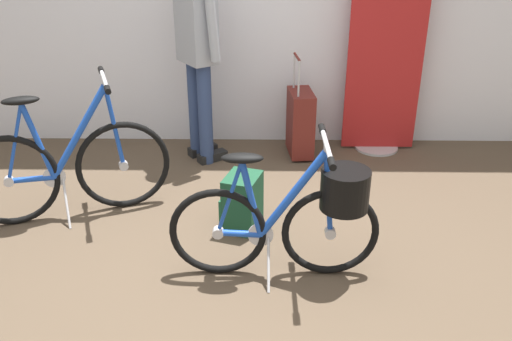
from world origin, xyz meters
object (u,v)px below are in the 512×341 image
object	(u,v)px
display_bike_left	(67,167)
backpack_on_floor	(242,202)
visitor_near_wall	(197,43)
rolling_suitcase	(300,122)
folding_bike_foreground	(298,213)
floor_banner_stand	(384,72)

from	to	relation	value
display_bike_left	backpack_on_floor	bearing A→B (deg)	-7.00
visitor_near_wall	rolling_suitcase	xyz separation A→B (m)	(0.80, 0.10, -0.67)
visitor_near_wall	backpack_on_floor	distance (m)	1.35
folding_bike_foreground	backpack_on_floor	size ratio (longest dim) A/B	3.15
visitor_near_wall	rolling_suitcase	bearing A→B (deg)	6.85
floor_banner_stand	rolling_suitcase	world-z (taller)	floor_banner_stand
folding_bike_foreground	display_bike_left	bearing A→B (deg)	156.71
folding_bike_foreground	display_bike_left	world-z (taller)	display_bike_left
floor_banner_stand	visitor_near_wall	xyz separation A→B (m)	(-1.46, -0.23, 0.28)
floor_banner_stand	folding_bike_foreground	size ratio (longest dim) A/B	1.31
display_bike_left	folding_bike_foreground	bearing A→B (deg)	-23.29
display_bike_left	backpack_on_floor	xyz separation A→B (m)	(1.13, -0.14, -0.17)
floor_banner_stand	display_bike_left	size ratio (longest dim) A/B	1.19
visitor_near_wall	floor_banner_stand	bearing A→B (deg)	8.89
floor_banner_stand	visitor_near_wall	size ratio (longest dim) A/B	0.91
rolling_suitcase	backpack_on_floor	bearing A→B (deg)	-110.58
folding_bike_foreground	display_bike_left	size ratio (longest dim) A/B	0.91
display_bike_left	visitor_near_wall	size ratio (longest dim) A/B	0.76
floor_banner_stand	rolling_suitcase	xyz separation A→B (m)	(-0.66, -0.13, -0.38)
folding_bike_foreground	backpack_on_floor	distance (m)	0.62
floor_banner_stand	display_bike_left	xyz separation A→B (m)	(-2.23, -1.14, -0.32)
display_bike_left	rolling_suitcase	xyz separation A→B (m)	(1.57, 1.01, -0.07)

